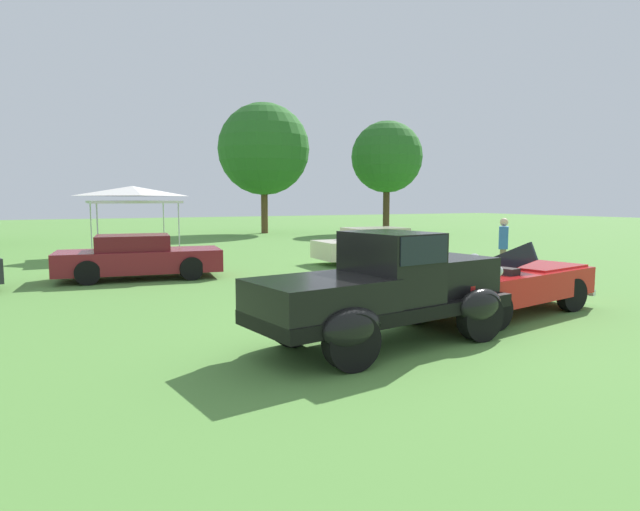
{
  "coord_description": "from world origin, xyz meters",
  "views": [
    {
      "loc": [
        -4.82,
        -6.78,
        2.18
      ],
      "look_at": [
        -0.04,
        2.41,
        1.09
      ],
      "focal_mm": 29.82,
      "sensor_mm": 36.0,
      "label": 1
    }
  ],
  "objects_px": {
    "canopy_tent_left_field": "(133,193)",
    "neighbor_convertible": "(503,283)",
    "feature_pickup_truck": "(386,287)",
    "spectator_near_truck": "(503,247)",
    "show_car_burgundy": "(139,257)",
    "show_car_cream": "(379,245)"
  },
  "relations": [
    {
      "from": "canopy_tent_left_field",
      "to": "neighbor_convertible",
      "type": "bearing_deg",
      "value": -71.37
    },
    {
      "from": "feature_pickup_truck",
      "to": "spectator_near_truck",
      "type": "height_order",
      "value": "feature_pickup_truck"
    },
    {
      "from": "spectator_near_truck",
      "to": "neighbor_convertible",
      "type": "bearing_deg",
      "value": -136.39
    },
    {
      "from": "neighbor_convertible",
      "to": "show_car_burgundy",
      "type": "distance_m",
      "value": 9.63
    },
    {
      "from": "feature_pickup_truck",
      "to": "canopy_tent_left_field",
      "type": "distance_m",
      "value": 15.13
    },
    {
      "from": "spectator_near_truck",
      "to": "canopy_tent_left_field",
      "type": "distance_m",
      "value": 13.74
    },
    {
      "from": "show_car_burgundy",
      "to": "neighbor_convertible",
      "type": "bearing_deg",
      "value": -54.72
    },
    {
      "from": "show_car_burgundy",
      "to": "feature_pickup_truck",
      "type": "bearing_deg",
      "value": -75.45
    },
    {
      "from": "show_car_burgundy",
      "to": "canopy_tent_left_field",
      "type": "xyz_separation_m",
      "value": [
        0.8,
        6.28,
        1.82
      ]
    },
    {
      "from": "spectator_near_truck",
      "to": "canopy_tent_left_field",
      "type": "height_order",
      "value": "canopy_tent_left_field"
    },
    {
      "from": "neighbor_convertible",
      "to": "canopy_tent_left_field",
      "type": "relative_size",
      "value": 1.4
    },
    {
      "from": "neighbor_convertible",
      "to": "canopy_tent_left_field",
      "type": "bearing_deg",
      "value": 108.63
    },
    {
      "from": "feature_pickup_truck",
      "to": "canopy_tent_left_field",
      "type": "bearing_deg",
      "value": 95.58
    },
    {
      "from": "show_car_burgundy",
      "to": "spectator_near_truck",
      "type": "relative_size",
      "value": 2.68
    },
    {
      "from": "show_car_cream",
      "to": "spectator_near_truck",
      "type": "height_order",
      "value": "spectator_near_truck"
    },
    {
      "from": "spectator_near_truck",
      "to": "canopy_tent_left_field",
      "type": "bearing_deg",
      "value": 125.7
    },
    {
      "from": "canopy_tent_left_field",
      "to": "show_car_burgundy",
      "type": "bearing_deg",
      "value": -97.23
    },
    {
      "from": "feature_pickup_truck",
      "to": "spectator_near_truck",
      "type": "distance_m",
      "value": 7.58
    },
    {
      "from": "neighbor_convertible",
      "to": "spectator_near_truck",
      "type": "bearing_deg",
      "value": 43.61
    },
    {
      "from": "show_car_burgundy",
      "to": "spectator_near_truck",
      "type": "distance_m",
      "value": 10.01
    },
    {
      "from": "show_car_burgundy",
      "to": "canopy_tent_left_field",
      "type": "distance_m",
      "value": 6.59
    },
    {
      "from": "show_car_cream",
      "to": "spectator_near_truck",
      "type": "bearing_deg",
      "value": -81.38
    }
  ]
}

